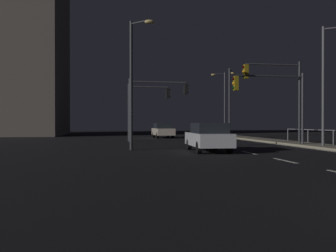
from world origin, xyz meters
TOP-DOWN VIEW (x-y plane):
  - ground_plane at (0.00, 17.50)m, footprint 112.00×112.00m
  - sidewalk_right at (6.26, 17.50)m, footprint 2.28×77.00m
  - lane_markings_center at (0.00, 21.00)m, footprint 0.14×50.00m
  - lane_edge_line at (4.87, 22.50)m, footprint 0.14×53.00m
  - car at (-1.90, 14.15)m, footprint 1.94×4.45m
  - car_oncoming at (-1.89, 32.96)m, footprint 2.01×4.47m
  - traffic_light_far_left at (3.47, 17.97)m, footprint 5.09×0.34m
  - traffic_light_mid_left at (-3.49, 25.15)m, footprint 5.15×0.47m
  - traffic_light_mid_right at (3.90, 18.14)m, footprint 4.23×0.34m
  - traffic_light_far_center at (-4.08, 27.01)m, footprint 3.85×0.48m
  - street_lamp_median at (6.23, 15.68)m, footprint 1.71×1.16m
  - street_lamp_mid_block at (5.38, 34.95)m, footprint 1.67×0.53m
  - street_lamp_corner at (5.65, 33.10)m, footprint 1.43×2.12m
  - street_lamp_across_street at (-5.86, 15.73)m, footprint 1.35×1.17m

SIDE VIEW (x-z plane):
  - ground_plane at x=0.00m, z-range 0.00..0.00m
  - lane_edge_line at x=4.87m, z-range 0.00..0.01m
  - lane_markings_center at x=0.00m, z-range 0.00..0.01m
  - sidewalk_right at x=6.26m, z-range 0.00..0.14m
  - car at x=-1.90m, z-range 0.04..1.61m
  - car_oncoming at x=-1.89m, z-range 0.04..1.61m
  - traffic_light_far_center at x=-4.08m, z-range 1.04..6.11m
  - traffic_light_far_left at x=3.47m, z-range 1.20..6.06m
  - traffic_light_mid_left at x=-3.49m, z-range 1.15..6.45m
  - traffic_light_mid_right at x=3.90m, z-range 1.31..6.99m
  - street_lamp_across_street at x=-5.86m, z-range 0.71..8.18m
  - street_lamp_mid_block at x=5.38m, z-range 0.85..8.14m
  - street_lamp_median at x=6.23m, z-range 0.88..8.37m
  - street_lamp_corner at x=5.65m, z-range 0.93..8.38m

